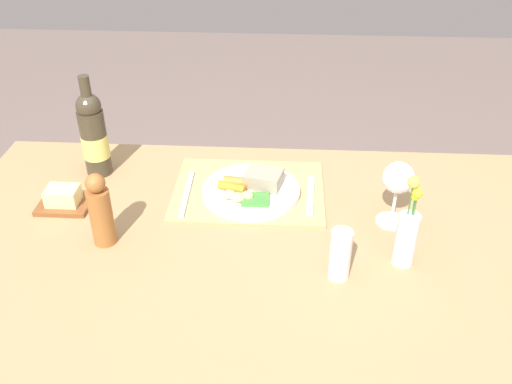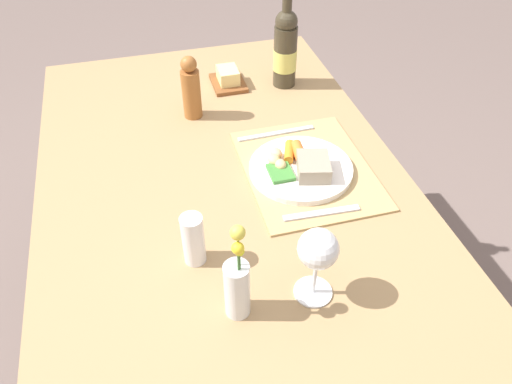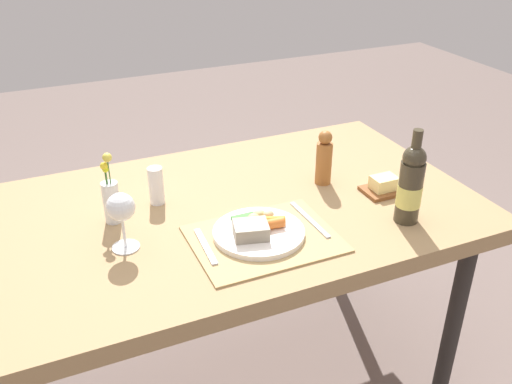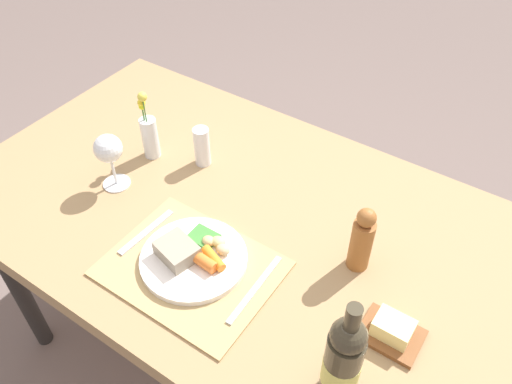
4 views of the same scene
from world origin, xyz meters
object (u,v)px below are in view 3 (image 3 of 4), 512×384
Objects in this scene: pepper_mill at (324,159)px; salt_shaker at (156,186)px; fork at (205,246)px; wine_glass at (121,209)px; knife at (309,219)px; flower_vase at (111,198)px; dinner_plate at (258,230)px; dining_table at (230,226)px; wine_bottle at (410,185)px; butter_dish at (384,186)px.

salt_shaker is (-0.54, 0.09, -0.03)m from pepper_mill.
wine_glass reaches higher than fork.
fork and knife have the same top height.
flower_vase is at bearing -158.98° from salt_shaker.
dinner_plate is at bearing 2.06° from fork.
pepper_mill reaches higher than salt_shaker.
salt_shaker reaches higher than dining_table.
wine_glass is (0.00, -0.15, 0.04)m from flower_vase.
knife is at bearing -9.00° from wine_glass.
flower_vase reaches higher than dinner_plate.
fork is 0.81× the size of flower_vase.
wine_bottle is 0.81m from wine_glass.
dinner_plate is 1.55× the size of wine_glass.
dinner_plate is 0.40m from pepper_mill.
wine_bottle is at bearing -31.67° from salt_shaker.
flower_vase is (-0.68, 0.03, -0.01)m from pepper_mill.
dinner_plate is 0.45m from wine_bottle.
butter_dish is (0.04, 0.17, -0.10)m from wine_bottle.
wine_glass is at bearing -124.84° from salt_shaker.
pepper_mill is 0.33m from wine_bottle.
butter_dish is at bearing 10.64° from knife.
butter_dish is (0.30, 0.06, 0.01)m from knife.
flower_vase is 1.33× the size of wine_glass.
butter_dish reaches higher than knife.
flower_vase is (-0.20, 0.24, 0.07)m from fork.
wine_bottle reaches higher than fork.
dinner_plate reaches higher than knife.
wine_glass reaches higher than knife.
dining_table is 5.33× the size of wine_bottle.
wine_bottle is 0.86m from flower_vase.
salt_shaker is 0.54× the size of flower_vase.
wine_glass is (-0.35, 0.10, 0.10)m from dinner_plate.
butter_dish is (0.15, -0.14, -0.07)m from pepper_mill.
salt_shaker is at bearing 170.63° from pepper_mill.
butter_dish is at bearing -18.24° from salt_shaker.
pepper_mill reaches higher than wine_glass.
wine_bottle is at bearing -103.43° from butter_dish.
butter_dish is at bearing 9.27° from dinner_plate.
butter_dish is (0.49, -0.11, 0.09)m from dining_table.
knife is 1.66× the size of butter_dish.
salt_shaker reaches higher than dinner_plate.
salt_shaker is at bearing 148.33° from wine_bottle.
flower_vase reaches higher than wine_glass.
wine_bottle reaches higher than pepper_mill.
pepper_mill reaches higher than dining_table.
knife is 0.54m from wine_glass.
fork is 0.32m from knife.
wine_bottle is at bearing -23.32° from flower_vase.
wine_glass reaches higher than salt_shaker.
dining_table is at bearing 15.66° from wine_glass.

